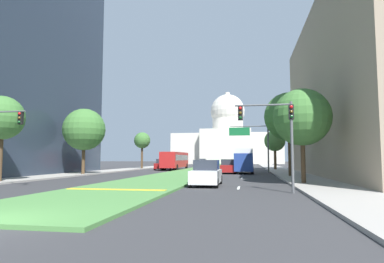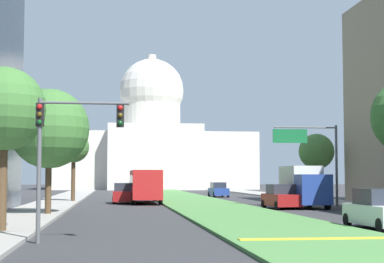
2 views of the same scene
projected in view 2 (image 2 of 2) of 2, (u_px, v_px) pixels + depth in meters
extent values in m
plane|color=#333335|center=(181.00, 198.00, 70.33)|extent=(260.00, 260.00, 0.00)
cube|color=#4C8442|center=(187.00, 199.00, 64.59)|extent=(6.62, 104.30, 0.14)
cube|color=gold|center=(321.00, 239.00, 22.70)|extent=(5.96, 0.50, 0.04)
cube|color=silver|center=(356.00, 217.00, 37.67)|extent=(0.16, 2.40, 0.01)
cube|color=silver|center=(314.00, 210.00, 45.54)|extent=(0.16, 2.40, 0.01)
cube|color=silver|center=(285.00, 205.00, 53.42)|extent=(0.16, 2.40, 0.01)
cube|color=silver|center=(243.00, 198.00, 70.91)|extent=(0.16, 2.40, 0.01)
cube|color=silver|center=(244.00, 198.00, 70.33)|extent=(0.16, 2.40, 0.01)
cube|color=#9E9991|center=(57.00, 202.00, 57.34)|extent=(4.00, 104.30, 0.15)
cube|color=#9E9991|center=(324.00, 201.00, 60.37)|extent=(4.00, 104.30, 0.15)
cube|color=beige|center=(151.00, 162.00, 128.09)|extent=(39.30, 23.52, 10.87)
cube|color=beige|center=(156.00, 157.00, 114.50)|extent=(17.29, 4.00, 11.96)
cylinder|color=beige|center=(152.00, 118.00, 128.72)|extent=(11.69, 11.69, 6.72)
sphere|color=beige|center=(152.00, 91.00, 129.12)|extent=(13.08, 13.08, 13.08)
cylinder|color=beige|center=(152.00, 62.00, 129.54)|extent=(1.80, 1.80, 3.00)
cylinder|color=#515456|center=(39.00, 170.00, 22.68)|extent=(0.16, 0.16, 5.20)
cube|color=black|center=(40.00, 115.00, 22.82)|extent=(0.28, 0.24, 0.84)
sphere|color=red|center=(40.00, 107.00, 22.70)|extent=(0.18, 0.18, 0.18)
sphere|color=#4C380F|center=(39.00, 114.00, 22.68)|extent=(0.18, 0.18, 0.18)
sphere|color=#0F4219|center=(39.00, 122.00, 22.66)|extent=(0.18, 0.18, 0.18)
cylinder|color=#515456|center=(85.00, 103.00, 23.05)|extent=(3.20, 0.10, 0.10)
cube|color=black|center=(120.00, 116.00, 23.17)|extent=(0.28, 0.24, 0.84)
sphere|color=red|center=(120.00, 108.00, 23.05)|extent=(0.18, 0.18, 0.18)
sphere|color=#4C380F|center=(120.00, 115.00, 23.03)|extent=(0.18, 0.18, 0.18)
sphere|color=#0F4219|center=(120.00, 123.00, 23.01)|extent=(0.18, 0.18, 0.18)
cylinder|color=#515456|center=(337.00, 166.00, 50.57)|extent=(0.20, 0.20, 6.50)
cylinder|color=#515456|center=(305.00, 127.00, 50.48)|extent=(5.07, 0.12, 0.12)
cube|color=#146033|center=(290.00, 136.00, 50.23)|extent=(2.80, 0.08, 1.10)
cylinder|color=#4C3823|center=(2.00, 183.00, 26.37)|extent=(0.44, 0.44, 4.25)
sphere|color=#3D7033|center=(3.00, 109.00, 26.59)|extent=(3.56, 3.56, 3.56)
cylinder|color=#4C3823|center=(48.00, 183.00, 38.49)|extent=(0.38, 0.38, 3.97)
sphere|color=#3D7033|center=(49.00, 129.00, 38.73)|extent=(4.89, 4.89, 4.89)
cylinder|color=#4C3823|center=(73.00, 179.00, 58.94)|extent=(0.38, 0.38, 4.36)
sphere|color=#3D7033|center=(74.00, 147.00, 59.16)|extent=(2.89, 2.89, 2.89)
cylinder|color=#4C3823|center=(317.00, 181.00, 60.76)|extent=(0.43, 0.43, 3.87)
sphere|color=#4C7F3D|center=(316.00, 151.00, 60.96)|extent=(3.43, 3.43, 3.43)
cube|color=silver|center=(381.00, 215.00, 28.57)|extent=(1.97, 4.62, 0.89)
cube|color=#282D38|center=(379.00, 197.00, 28.81)|extent=(1.71, 2.23, 0.73)
cylinder|color=black|center=(381.00, 226.00, 26.60)|extent=(0.23, 0.64, 0.64)
cylinder|color=black|center=(382.00, 219.00, 30.49)|extent=(0.23, 0.64, 0.64)
cylinder|color=black|center=(347.00, 220.00, 30.25)|extent=(0.23, 0.64, 0.64)
cube|color=maroon|center=(281.00, 200.00, 47.03)|extent=(2.16, 4.26, 0.88)
cube|color=#282D38|center=(281.00, 189.00, 47.25)|extent=(1.80, 2.09, 0.72)
cylinder|color=black|center=(300.00, 205.00, 45.57)|extent=(0.26, 0.65, 0.64)
cylinder|color=black|center=(277.00, 206.00, 45.25)|extent=(0.26, 0.65, 0.64)
cylinder|color=black|center=(286.00, 204.00, 48.76)|extent=(0.26, 0.65, 0.64)
cylinder|color=black|center=(264.00, 204.00, 48.44)|extent=(0.26, 0.65, 0.64)
cube|color=maroon|center=(123.00, 196.00, 56.68)|extent=(1.85, 4.64, 0.89)
cube|color=#282D38|center=(123.00, 187.00, 56.55)|extent=(1.62, 2.23, 0.72)
cylinder|color=black|center=(114.00, 199.00, 58.40)|extent=(0.22, 0.64, 0.64)
cylinder|color=black|center=(132.00, 199.00, 58.60)|extent=(0.22, 0.64, 0.64)
cylinder|color=black|center=(114.00, 201.00, 54.70)|extent=(0.22, 0.64, 0.64)
cylinder|color=black|center=(133.00, 201.00, 54.90)|extent=(0.22, 0.64, 0.64)
cube|color=navy|center=(218.00, 192.00, 74.90)|extent=(1.92, 4.29, 0.83)
cube|color=#282D38|center=(218.00, 185.00, 75.12)|extent=(1.64, 2.08, 0.68)
cylinder|color=black|center=(228.00, 195.00, 73.36)|extent=(0.24, 0.65, 0.64)
cylinder|color=black|center=(214.00, 195.00, 73.11)|extent=(0.24, 0.65, 0.64)
cylinder|color=black|center=(222.00, 194.00, 76.65)|extent=(0.24, 0.65, 0.64)
cylinder|color=black|center=(209.00, 194.00, 76.40)|extent=(0.24, 0.65, 0.64)
cube|color=#4C5156|center=(135.00, 189.00, 89.58)|extent=(2.10, 4.29, 0.88)
cube|color=#282D38|center=(136.00, 183.00, 89.48)|extent=(1.77, 2.10, 0.72)
cylinder|color=black|center=(128.00, 191.00, 91.03)|extent=(0.25, 0.65, 0.64)
cylinder|color=black|center=(140.00, 191.00, 91.33)|extent=(0.25, 0.65, 0.64)
cylinder|color=black|center=(130.00, 192.00, 87.79)|extent=(0.25, 0.65, 0.64)
cylinder|color=black|center=(143.00, 192.00, 88.09)|extent=(0.25, 0.65, 0.64)
cube|color=navy|center=(313.00, 190.00, 46.02)|extent=(2.30, 2.00, 2.20)
cube|color=beige|center=(301.00, 184.00, 49.21)|extent=(2.30, 4.40, 2.80)
cylinder|color=black|center=(328.00, 203.00, 46.07)|extent=(0.30, 0.90, 0.90)
cylinder|color=black|center=(300.00, 203.00, 45.82)|extent=(0.30, 0.90, 0.90)
cylinder|color=black|center=(310.00, 201.00, 50.33)|extent=(0.30, 0.90, 0.90)
cylinder|color=black|center=(284.00, 201.00, 50.08)|extent=(0.30, 0.90, 0.90)
cube|color=#B21E1E|center=(145.00, 184.00, 57.53)|extent=(2.50, 11.00, 2.50)
cube|color=#232833|center=(145.00, 180.00, 57.55)|extent=(2.52, 10.12, 0.90)
cylinder|color=black|center=(131.00, 196.00, 61.56)|extent=(0.32, 1.00, 1.00)
cylinder|color=black|center=(155.00, 196.00, 61.84)|extent=(0.32, 1.00, 1.00)
cylinder|color=black|center=(133.00, 199.00, 53.44)|extent=(0.32, 1.00, 1.00)
cylinder|color=black|center=(161.00, 199.00, 53.72)|extent=(0.32, 1.00, 1.00)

